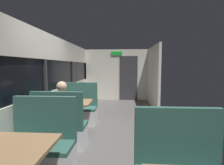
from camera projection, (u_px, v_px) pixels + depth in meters
ground_plane at (110, 136)px, 3.87m from camera, size 3.30×9.20×0.02m
carriage_window_panel_left at (45, 86)px, 3.85m from camera, size 0.09×8.48×2.30m
carriage_end_bulkhead at (118, 75)px, 7.92m from camera, size 2.90×0.11×2.30m
carriage_aisle_panel_right at (153, 77)px, 6.65m from camera, size 0.08×2.40×2.30m
dining_table_near_window at (8, 155)px, 1.79m from camera, size 0.90×0.70×0.74m
bench_near_window_facing_entry at (41, 151)px, 2.51m from camera, size 0.95×0.50×1.10m
dining_table_mid_window at (71, 106)px, 3.98m from camera, size 0.90×0.70×0.74m
bench_mid_window_facing_end at (61, 130)px, 3.31m from camera, size 0.95×0.50×1.10m
bench_mid_window_facing_entry at (79, 111)px, 4.70m from camera, size 0.95×0.50×1.10m
seated_passenger at (62, 118)px, 3.36m from camera, size 0.47×0.55×1.26m
coffee_cup_primary at (63, 100)px, 3.95m from camera, size 0.07×0.07×0.09m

